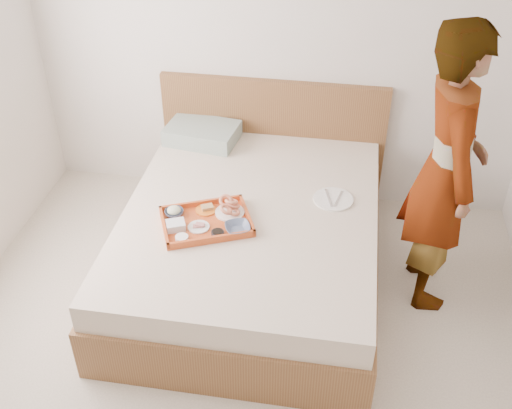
{
  "coord_description": "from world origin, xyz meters",
  "views": [
    {
      "loc": [
        0.52,
        -2.03,
        2.82
      ],
      "look_at": [
        0.04,
        0.9,
        0.65
      ],
      "focal_mm": 43.59,
      "sensor_mm": 36.0,
      "label": 1
    }
  ],
  "objects_px": {
    "bed": "(251,243)",
    "dinner_plate": "(333,199)",
    "person": "(446,171)",
    "tray": "(206,221)"
  },
  "relations": [
    {
      "from": "person",
      "to": "dinner_plate",
      "type": "bearing_deg",
      "value": 72.15
    },
    {
      "from": "tray",
      "to": "dinner_plate",
      "type": "bearing_deg",
      "value": 3.66
    },
    {
      "from": "dinner_plate",
      "to": "bed",
      "type": "bearing_deg",
      "value": -159.22
    },
    {
      "from": "bed",
      "to": "person",
      "type": "relative_size",
      "value": 1.12
    },
    {
      "from": "bed",
      "to": "dinner_plate",
      "type": "distance_m",
      "value": 0.6
    },
    {
      "from": "tray",
      "to": "dinner_plate",
      "type": "relative_size",
      "value": 2.05
    },
    {
      "from": "bed",
      "to": "tray",
      "type": "height_order",
      "value": "tray"
    },
    {
      "from": "bed",
      "to": "dinner_plate",
      "type": "relative_size",
      "value": 7.89
    },
    {
      "from": "tray",
      "to": "person",
      "type": "relative_size",
      "value": 0.29
    },
    {
      "from": "person",
      "to": "bed",
      "type": "bearing_deg",
      "value": 86.59
    }
  ]
}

